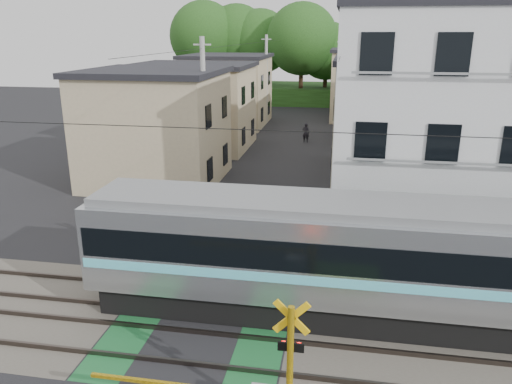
% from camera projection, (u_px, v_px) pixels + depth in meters
% --- Properties ---
extents(ground, '(120.00, 120.00, 0.00)m').
position_uv_depth(ground, '(201.00, 324.00, 14.67)').
color(ground, black).
extents(track_bed, '(120.00, 120.00, 0.14)m').
position_uv_depth(track_bed, '(201.00, 323.00, 14.65)').
color(track_bed, '#47423A').
rests_on(track_bed, ground).
extents(commuter_train, '(17.63, 2.78, 3.66)m').
position_uv_depth(commuter_train, '(387.00, 260.00, 14.33)').
color(commuter_train, black).
rests_on(commuter_train, ground).
extents(crossing_signal_far, '(4.74, 0.65, 3.09)m').
position_uv_depth(crossing_signal_far, '(160.00, 246.00, 18.30)').
color(crossing_signal_far, yellow).
rests_on(crossing_signal_far, ground).
extents(apartment_block, '(10.20, 8.36, 9.30)m').
position_uv_depth(apartment_block, '(457.00, 121.00, 20.74)').
color(apartment_block, silver).
rests_on(apartment_block, ground).
extents(houses_row, '(22.07, 31.35, 6.80)m').
position_uv_depth(houses_row, '(297.00, 100.00, 37.94)').
color(houses_row, tan).
rests_on(houses_row, ground).
extents(tree_hill, '(40.00, 12.51, 11.91)m').
position_uv_depth(tree_hill, '(300.00, 53.00, 58.94)').
color(tree_hill, '#25511B').
rests_on(tree_hill, ground).
extents(catenary, '(60.00, 5.04, 7.00)m').
position_uv_depth(catenary, '(426.00, 219.00, 12.58)').
color(catenary, '#2D2D33').
rests_on(catenary, ground).
extents(utility_poles, '(7.90, 42.00, 8.00)m').
position_uv_depth(utility_poles, '(275.00, 93.00, 35.17)').
color(utility_poles, '#A5A5A0').
rests_on(utility_poles, ground).
extents(pedestrian, '(0.60, 0.43, 1.51)m').
position_uv_depth(pedestrian, '(306.00, 133.00, 38.67)').
color(pedestrian, black).
rests_on(pedestrian, ground).
extents(weed_patches, '(10.25, 8.80, 0.40)m').
position_uv_depth(weed_patches, '(259.00, 326.00, 14.23)').
color(weed_patches, '#2D5E1E').
rests_on(weed_patches, ground).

